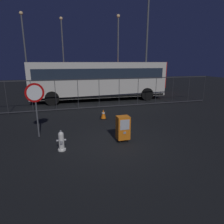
# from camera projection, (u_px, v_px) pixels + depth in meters

# --- Properties ---
(ground_plane) EXTENTS (60.00, 60.00, 0.00)m
(ground_plane) POSITION_uv_depth(u_px,v_px,m) (113.00, 143.00, 7.39)
(ground_plane) COLOR black
(fire_hydrant) EXTENTS (0.33, 0.32, 0.75)m
(fire_hydrant) POSITION_uv_depth(u_px,v_px,m) (61.00, 141.00, 6.66)
(fire_hydrant) COLOR silver
(fire_hydrant) RESTS_ON ground_plane
(newspaper_box_primary) EXTENTS (0.48, 0.42, 1.02)m
(newspaper_box_primary) POSITION_uv_depth(u_px,v_px,m) (123.00, 128.00, 7.36)
(newspaper_box_primary) COLOR black
(newspaper_box_primary) RESTS_ON ground_plane
(stop_sign) EXTENTS (0.71, 0.31, 2.23)m
(stop_sign) POSITION_uv_depth(u_px,v_px,m) (35.00, 99.00, 7.57)
(stop_sign) COLOR #4C4F54
(stop_sign) RESTS_ON ground_plane
(traffic_cone) EXTENTS (0.36, 0.36, 0.53)m
(traffic_cone) POSITION_uv_depth(u_px,v_px,m) (103.00, 114.00, 10.43)
(traffic_cone) COLOR black
(traffic_cone) RESTS_ON ground_plane
(fence_barrier) EXTENTS (18.03, 0.04, 2.00)m
(fence_barrier) POSITION_uv_depth(u_px,v_px,m) (89.00, 94.00, 12.42)
(fence_barrier) COLOR #2D2D33
(fence_barrier) RESTS_ON ground_plane
(bus_near) EXTENTS (10.55, 2.96, 3.00)m
(bus_near) POSITION_uv_depth(u_px,v_px,m) (99.00, 79.00, 15.40)
(bus_near) COLOR beige
(bus_near) RESTS_ON ground_plane
(bus_far) EXTENTS (10.61, 3.20, 3.00)m
(bus_far) POSITION_uv_depth(u_px,v_px,m) (115.00, 75.00, 19.37)
(bus_far) COLOR red
(bus_far) RESTS_ON ground_plane
(street_light_near_left) EXTENTS (0.32, 0.32, 7.20)m
(street_light_near_left) POSITION_uv_depth(u_px,v_px,m) (118.00, 49.00, 18.00)
(street_light_near_left) COLOR #4C4F54
(street_light_near_left) RESTS_ON ground_plane
(street_light_near_right) EXTENTS (0.32, 0.32, 7.23)m
(street_light_near_right) POSITION_uv_depth(u_px,v_px,m) (25.00, 49.00, 17.11)
(street_light_near_right) COLOR #4C4F54
(street_light_near_right) RESTS_ON ground_plane
(street_light_far_left) EXTENTS (0.32, 0.32, 8.10)m
(street_light_far_left) POSITION_uv_depth(u_px,v_px,m) (147.00, 40.00, 14.47)
(street_light_far_left) COLOR #4C4F54
(street_light_far_left) RESTS_ON ground_plane
(street_light_far_right) EXTENTS (0.32, 0.32, 7.27)m
(street_light_far_right) POSITION_uv_depth(u_px,v_px,m) (63.00, 50.00, 19.29)
(street_light_far_right) COLOR #4C4F54
(street_light_far_right) RESTS_ON ground_plane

